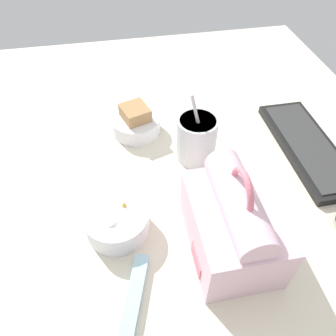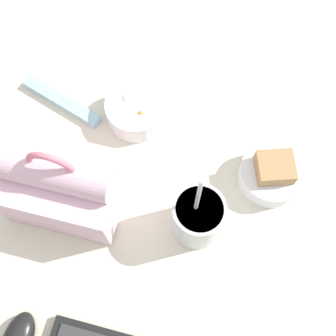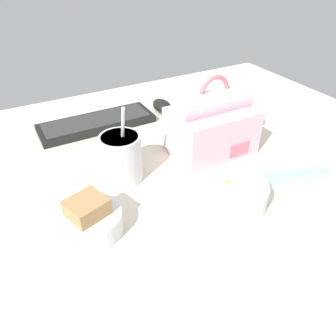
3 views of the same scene
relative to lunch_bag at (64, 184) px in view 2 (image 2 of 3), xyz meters
The scene contains 6 objects.
desk_surface 17.62cm from the lunch_bag, 162.15° to the right, with size 140.00×110.00×2.00cm.
lunch_bag is the anchor object (origin of this frame).
soup_cup 23.49cm from the lunch_bag, behind, with size 8.80×8.80×17.61cm.
bento_bowl_sandwich 37.18cm from the lunch_bag, 160.20° to the right, with size 11.73×11.73×7.24cm.
bento_bowl_snacks 21.06cm from the lunch_bag, 110.25° to the right, with size 11.99×11.99×5.94cm.
chopstick_case 21.35cm from the lunch_bag, 65.46° to the right, with size 17.92×8.04×1.60cm.
Camera 2 is at (-8.30, 24.26, 76.53)cm, focal length 45.00 mm.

